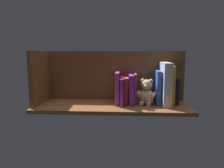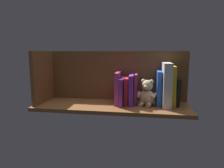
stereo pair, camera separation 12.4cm
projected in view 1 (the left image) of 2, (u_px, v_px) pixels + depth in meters
ground_plane at (112, 106)px, 126.61cm from camera, size 95.63×31.92×2.20cm
shelf_back_panel at (113, 76)px, 137.36cm from camera, size 95.63×1.50×33.24cm
shelf_side_divider at (40, 78)px, 126.48cm from camera, size 2.40×25.92×33.24cm
book_0 at (175, 90)px, 128.43cm from camera, size 2.41×13.76×16.72cm
book_1 at (171, 85)px, 127.88cm from camera, size 3.05×14.03×24.23cm
dictionary_thick_white at (165, 84)px, 124.98cm from camera, size 4.85×19.86×26.32cm
book_2 at (157, 87)px, 128.02cm from camera, size 2.68×15.21×21.08cm
teddy_bear at (146, 93)px, 125.15cm from camera, size 12.74×12.07×16.28cm
book_3 at (135, 88)px, 130.04cm from camera, size 1.61×13.10×18.95cm
book_4 at (131, 89)px, 128.25cm from camera, size 3.00×17.11×18.61cm
book_5 at (126, 90)px, 129.32cm from camera, size 2.53×15.59×16.68cm
book_6 at (122, 91)px, 127.20cm from camera, size 2.23×20.22×16.73cm
book_7 at (117, 88)px, 128.70cm from camera, size 2.52×16.98×20.07cm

